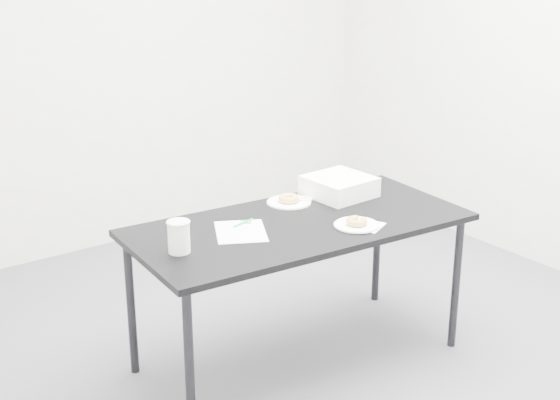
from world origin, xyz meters
TOP-DOWN VIEW (x-y plane):
  - floor at (0.00, 0.00)m, footprint 4.00×4.00m
  - wall_back at (0.00, 2.00)m, footprint 4.00×0.02m
  - table at (-0.02, -0.02)m, footprint 1.69×0.89m
  - scorecard at (-0.32, 0.03)m, footprint 0.34×0.36m
  - logo_patch at (-0.24, 0.12)m, footprint 0.06×0.06m
  - pen at (-0.26, 0.11)m, footprint 0.13×0.04m
  - napkin at (0.20, -0.26)m, footprint 0.20×0.20m
  - plate_near at (0.16, -0.23)m, footprint 0.22×0.22m
  - donut_near at (0.16, -0.23)m, footprint 0.13×0.13m
  - plate_far at (0.10, 0.23)m, footprint 0.23×0.23m
  - donut_far at (0.10, 0.23)m, footprint 0.13×0.13m
  - coffee_cup at (-0.68, -0.01)m, footprint 0.10×0.10m
  - cup_lid at (0.19, 0.21)m, footprint 0.09×0.09m
  - bakery_box at (0.39, 0.16)m, footprint 0.33×0.33m

SIDE VIEW (x-z plane):
  - floor at x=0.00m, z-range 0.00..0.00m
  - table at x=-0.02m, z-range 0.32..1.06m
  - scorecard at x=-0.32m, z-range 0.75..0.75m
  - napkin at x=0.20m, z-range 0.75..0.75m
  - plate_far at x=0.10m, z-range 0.75..0.75m
  - logo_patch at x=-0.24m, z-range 0.75..0.75m
  - plate_near at x=0.16m, z-range 0.75..0.76m
  - cup_lid at x=0.19m, z-range 0.75..0.76m
  - pen at x=-0.26m, z-range 0.75..0.76m
  - donut_far at x=0.10m, z-range 0.75..0.79m
  - donut_near at x=0.16m, z-range 0.76..0.79m
  - bakery_box at x=0.39m, z-range 0.75..0.85m
  - coffee_cup at x=-0.68m, z-range 0.75..0.89m
  - wall_back at x=0.00m, z-range 0.00..2.70m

